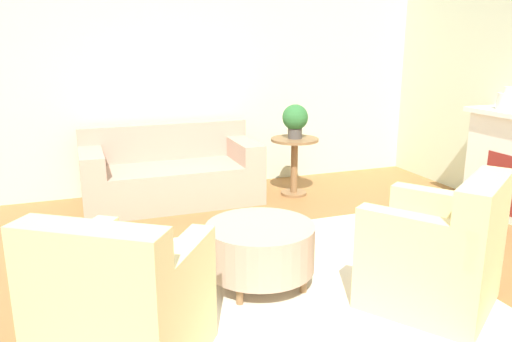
# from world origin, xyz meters

# --- Properties ---
(ground_plane) EXTENTS (16.00, 16.00, 0.00)m
(ground_plane) POSITION_xyz_m (0.00, 0.00, 0.00)
(ground_plane) COLOR #996638
(wall_back) EXTENTS (9.61, 0.12, 2.80)m
(wall_back) POSITION_xyz_m (0.00, 2.87, 1.40)
(wall_back) COLOR beige
(wall_back) RESTS_ON ground_plane
(rug) EXTENTS (2.97, 2.40, 0.01)m
(rug) POSITION_xyz_m (0.00, 0.00, 0.01)
(rug) COLOR beige
(rug) RESTS_ON ground_plane
(couch) EXTENTS (1.91, 0.89, 0.84)m
(couch) POSITION_xyz_m (-0.21, 2.32, 0.31)
(couch) COLOR tan
(couch) RESTS_ON ground_plane
(armchair_left) EXTENTS (1.07, 1.07, 0.92)m
(armchair_left) POSITION_xyz_m (-1.03, -0.59, 0.37)
(armchair_left) COLOR beige
(armchair_left) RESTS_ON rug
(armchair_right) EXTENTS (1.07, 1.07, 0.92)m
(armchair_right) POSITION_xyz_m (1.03, -0.59, 0.37)
(armchair_right) COLOR beige
(armchair_right) RESTS_ON rug
(ottoman_table) EXTENTS (0.80, 0.80, 0.46)m
(ottoman_table) POSITION_xyz_m (0.02, 0.11, 0.30)
(ottoman_table) COLOR tan
(ottoman_table) RESTS_ON rug
(side_table) EXTENTS (0.55, 0.55, 0.67)m
(side_table) POSITION_xyz_m (1.19, 2.07, 0.46)
(side_table) COLOR olive
(side_table) RESTS_ON ground_plane
(vase_mantel_near) EXTENTS (0.19, 0.19, 0.23)m
(vase_mantel_near) POSITION_xyz_m (2.93, 0.79, 1.17)
(vase_mantel_near) COLOR silver
(vase_mantel_near) RESTS_ON fireplace
(potted_plant_on_side_table) EXTENTS (0.29, 0.29, 0.39)m
(potted_plant_on_side_table) POSITION_xyz_m (1.19, 2.07, 0.89)
(potted_plant_on_side_table) COLOR #4C4742
(potted_plant_on_side_table) RESTS_ON side_table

